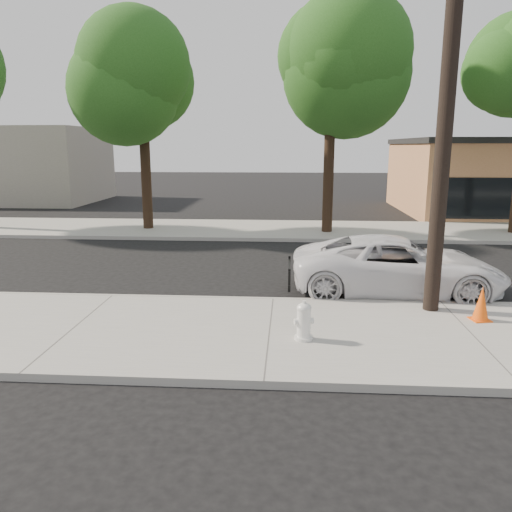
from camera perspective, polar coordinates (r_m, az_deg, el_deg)
name	(u,v)px	position (r m, az deg, el deg)	size (l,w,h in m)	color
ground	(276,281)	(14.26, 2.25, -2.90)	(120.00, 120.00, 0.00)	black
near_sidewalk	(269,334)	(10.15, 1.54, -8.93)	(90.00, 4.40, 0.15)	gray
far_sidewalk	(281,230)	(22.56, 2.88, 3.00)	(90.00, 5.00, 0.15)	gray
curb_near	(273,301)	(12.23, 1.97, -5.17)	(90.00, 0.12, 0.16)	#9E9B93
utility_pole	(447,101)	(11.55, 20.98, 16.24)	(1.40, 0.34, 9.00)	black
tree_b	(145,89)	(22.79, -12.53, 18.16)	(4.34, 4.20, 8.45)	black
tree_c	(338,66)	(21.69, 9.30, 20.61)	(4.96, 4.80, 9.55)	black
police_cruiser	(397,266)	(13.43, 15.86, -1.06)	(2.48, 5.38, 1.50)	white
fire_hydrant	(304,322)	(9.62, 5.48, -7.51)	(0.39, 0.35, 0.73)	white
traffic_cone	(481,304)	(11.63, 24.36, -5.01)	(0.45, 0.45, 0.74)	#FF580D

